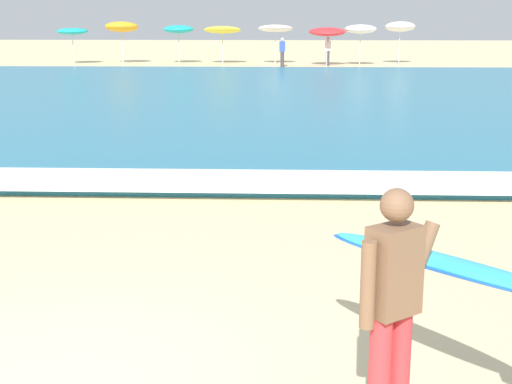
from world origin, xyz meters
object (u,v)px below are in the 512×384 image
(beach_umbrella_5, at_px, (327,32))
(beach_umbrella_7, at_px, (400,27))
(beach_umbrella_4, at_px, (275,28))
(beach_umbrella_6, at_px, (361,29))
(beach_umbrella_2, at_px, (178,29))
(beachgoer_near_row_left, at_px, (328,50))
(beach_umbrella_0, at_px, (72,31))
(surfer_with_board, at_px, (416,286))
(beach_umbrella_3, at_px, (222,30))
(beach_umbrella_1, at_px, (122,27))
(beachgoer_near_row_mid, at_px, (282,51))

(beach_umbrella_5, xyz_separation_m, beach_umbrella_7, (4.28, 1.73, 0.25))
(beach_umbrella_4, bearing_deg, beach_umbrella_6, -15.58)
(beach_umbrella_2, relative_size, beachgoer_near_row_left, 1.40)
(beach_umbrella_0, height_order, beach_umbrella_7, beach_umbrella_7)
(beach_umbrella_0, bearing_deg, beach_umbrella_6, -2.37)
(beach_umbrella_0, bearing_deg, surfer_with_board, -71.08)
(beach_umbrella_7, bearing_deg, beach_umbrella_0, -177.30)
(beach_umbrella_0, relative_size, beach_umbrella_5, 0.95)
(beach_umbrella_3, relative_size, beach_umbrella_4, 0.97)
(beach_umbrella_1, distance_m, beach_umbrella_6, 13.74)
(beach_umbrella_7, bearing_deg, beachgoer_near_row_mid, -157.34)
(beach_umbrella_1, relative_size, beachgoer_near_row_left, 1.57)
(beach_umbrella_2, bearing_deg, beach_umbrella_4, -0.57)
(beach_umbrella_5, height_order, beach_umbrella_6, beach_umbrella_6)
(beachgoer_near_row_mid, bearing_deg, beach_umbrella_1, 164.66)
(beach_umbrella_7, distance_m, beachgoer_near_row_mid, 7.43)
(beach_umbrella_1, height_order, beach_umbrella_2, beach_umbrella_1)
(beachgoer_near_row_left, bearing_deg, beachgoer_near_row_mid, -155.37)
(beach_umbrella_5, distance_m, beach_umbrella_6, 1.87)
(beach_umbrella_6, height_order, beachgoer_near_row_mid, beach_umbrella_6)
(beach_umbrella_3, bearing_deg, beach_umbrella_4, 2.05)
(beach_umbrella_0, distance_m, beachgoer_near_row_left, 14.67)
(beach_umbrella_5, bearing_deg, beach_umbrella_6, 5.04)
(beach_umbrella_0, height_order, beach_umbrella_1, beach_umbrella_1)
(beach_umbrella_7, height_order, beachgoer_near_row_left, beach_umbrella_7)
(surfer_with_board, xyz_separation_m, beachgoer_near_row_left, (1.44, 37.66, -0.18))
(beach_umbrella_1, bearing_deg, beach_umbrella_0, -167.02)
(beach_umbrella_1, relative_size, beach_umbrella_2, 1.12)
(beach_umbrella_2, distance_m, beach_umbrella_3, 2.57)
(beach_umbrella_6, height_order, beach_umbrella_7, beach_umbrella_7)
(surfer_with_board, distance_m, beach_umbrella_1, 40.44)
(beach_umbrella_7, relative_size, beachgoer_near_row_mid, 1.57)
(beachgoer_near_row_left, bearing_deg, beach_umbrella_1, 173.30)
(beach_umbrella_5, bearing_deg, beach_umbrella_2, 169.72)
(surfer_with_board, bearing_deg, beach_umbrella_2, 100.34)
(surfer_with_board, xyz_separation_m, beach_umbrella_1, (-10.44, 39.05, 1.08))
(beach_umbrella_2, relative_size, beachgoer_near_row_mid, 1.40)
(beach_umbrella_6, bearing_deg, beachgoer_near_row_mid, -163.89)
(beach_umbrella_6, relative_size, beachgoer_near_row_left, 1.43)
(beach_umbrella_4, height_order, beachgoer_near_row_left, beach_umbrella_4)
(beach_umbrella_4, height_order, beach_umbrella_5, beach_umbrella_4)
(beach_umbrella_3, relative_size, beachgoer_near_row_mid, 1.41)
(beach_umbrella_5, distance_m, beachgoer_near_row_mid, 2.89)
(beach_umbrella_4, height_order, beach_umbrella_7, beach_umbrella_7)
(beachgoer_near_row_mid, bearing_deg, beachgoer_near_row_left, 24.63)
(beach_umbrella_4, relative_size, beach_umbrella_7, 0.93)
(surfer_with_board, bearing_deg, beach_umbrella_1, 104.96)
(beach_umbrella_7, bearing_deg, beachgoer_near_row_left, -158.56)
(beach_umbrella_1, xyz_separation_m, beachgoer_near_row_mid, (9.34, -2.56, -1.26))
(beach_umbrella_3, distance_m, beach_umbrella_7, 10.23)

